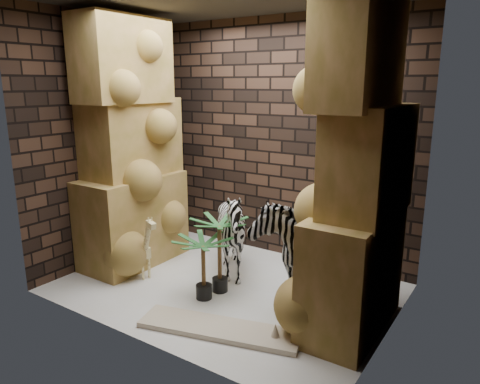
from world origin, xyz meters
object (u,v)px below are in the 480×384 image
Objects in this scene: zebra_left at (232,237)px; palm_back at (203,268)px; zebra_right at (296,234)px; surfboard at (219,329)px; palm_front at (220,255)px; giraffe_toy at (140,244)px.

palm_back is (0.04, -0.59, -0.15)m from zebra_left.
palm_back is (-0.77, -0.58, -0.36)m from zebra_right.
surfboard is (-0.25, -1.01, -0.67)m from zebra_right.
zebra_right reaches higher than palm_front.
zebra_left reaches higher than palm_back.
zebra_right is 0.85m from palm_front.
zebra_right is at bearing 37.35° from palm_back.
surfboard is at bearing -117.37° from zebra_right.
surfboard is (1.46, -0.46, -0.37)m from giraffe_toy.
zebra_left is at bearing 103.43° from surfboard.
zebra_left is 0.61m from palm_back.
surfboard is at bearing -40.08° from palm_back.
zebra_right reaches higher than giraffe_toy.
surfboard is (0.47, -0.66, -0.40)m from palm_front.
palm_back reaches higher than surfboard.
palm_front is (-0.72, -0.36, -0.27)m from zebra_right.
giraffe_toy is at bearing 177.99° from palm_back.
palm_front is 0.56× the size of surfboard.
giraffe_toy is 1.01m from palm_front.
palm_front is 0.24m from palm_back.
zebra_left is 0.73× the size of surfboard.
giraffe_toy is at bearing -144.15° from zebra_left.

